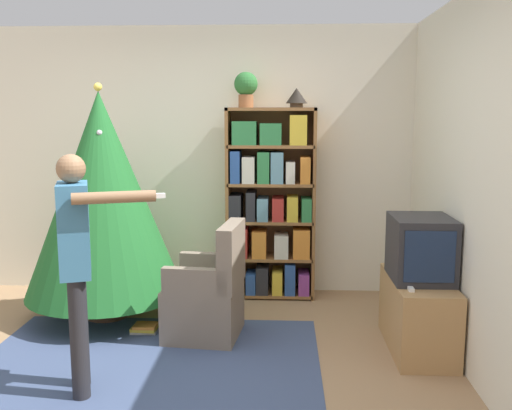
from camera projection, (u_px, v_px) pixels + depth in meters
ground_plane at (166, 385)px, 3.74m from camera, size 14.00×14.00×0.00m
wall_back at (207, 161)px, 5.67m from camera, size 8.00×0.10×2.60m
wall_right at (498, 190)px, 3.43m from camera, size 0.10×8.00×2.60m
area_rug at (150, 360)px, 4.11m from camera, size 2.44×1.68×0.01m
bookshelf at (269, 205)px, 5.45m from camera, size 0.84×0.34×1.82m
tv_stand at (418, 314)px, 4.28m from camera, size 0.42×0.91×0.55m
television at (421, 248)px, 4.19m from camera, size 0.43×0.53×0.47m
game_remote at (410, 288)px, 3.97m from camera, size 0.04×0.12×0.02m
christmas_tree at (102, 195)px, 4.84m from camera, size 1.35×1.35×2.02m
armchair at (209, 297)px, 4.52m from camera, size 0.63×0.62×0.92m
standing_person at (77, 255)px, 3.52m from camera, size 0.71×0.45×1.52m
potted_plant at (246, 87)px, 5.30m from camera, size 0.22×0.22×0.33m
table_lamp at (297, 97)px, 5.29m from camera, size 0.20×0.20×0.18m
book_pile_near_tree at (145, 328)px, 4.62m from camera, size 0.21×0.17×0.08m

